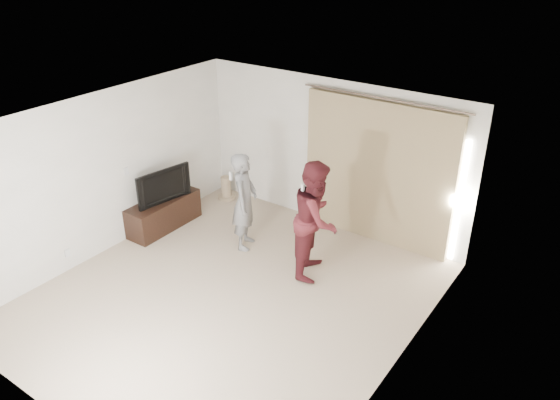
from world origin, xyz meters
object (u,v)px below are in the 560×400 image
(person_woman, at_px, (316,219))
(tv_console, at_px, (164,213))
(tv, at_px, (161,184))
(person_man, at_px, (245,201))

(person_woman, bearing_deg, tv_console, -172.97)
(tv_console, bearing_deg, tv, 0.00)
(tv_console, xyz_separation_m, person_woman, (2.90, 0.36, 0.64))
(tv_console, distance_m, person_man, 1.69)
(tv_console, relative_size, person_woman, 0.76)
(tv, distance_m, person_man, 1.60)
(tv, xyz_separation_m, person_woman, (2.90, 0.36, 0.08))
(person_man, relative_size, person_woman, 0.90)
(tv_console, relative_size, tv, 1.35)
(tv, distance_m, person_woman, 2.92)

